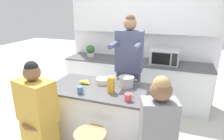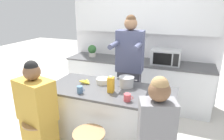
% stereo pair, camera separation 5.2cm
% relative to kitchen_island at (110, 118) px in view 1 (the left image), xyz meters
% --- Properties ---
extents(wall_back, '(3.14, 0.22, 2.70)m').
position_rel_kitchen_island_xyz_m(wall_back, '(0.00, 1.81, 1.09)').
color(wall_back, white).
rests_on(wall_back, ground_plane).
extents(back_counter, '(2.92, 0.66, 0.91)m').
position_rel_kitchen_island_xyz_m(back_counter, '(0.00, 1.49, 0.00)').
color(back_counter, silver).
rests_on(back_counter, ground_plane).
extents(kitchen_island, '(1.75, 0.78, 0.90)m').
position_rel_kitchen_island_xyz_m(kitchen_island, '(0.00, 0.00, 0.00)').
color(kitchen_island, black).
rests_on(kitchen_island, ground_plane).
extents(person_cooking, '(0.44, 0.59, 1.86)m').
position_rel_kitchen_island_xyz_m(person_cooking, '(0.10, 0.58, 0.47)').
color(person_cooking, '#383842').
rests_on(person_cooking, ground_plane).
extents(person_wrapped_blanket, '(0.52, 0.39, 1.39)m').
position_rel_kitchen_island_xyz_m(person_wrapped_blanket, '(-0.72, -0.62, 0.20)').
color(person_wrapped_blanket, gold).
rests_on(person_wrapped_blanket, ground_plane).
extents(cooking_pot, '(0.30, 0.21, 0.14)m').
position_rel_kitchen_island_xyz_m(cooking_pot, '(0.18, 0.16, 0.52)').
color(cooking_pot, '#B7BABC').
rests_on(cooking_pot, kitchen_island).
extents(fruit_bowl, '(0.20, 0.20, 0.08)m').
position_rel_kitchen_island_xyz_m(fruit_bowl, '(-0.17, 0.16, 0.48)').
color(fruit_bowl, silver).
rests_on(fruit_bowl, kitchen_island).
extents(mixing_bowl_steel, '(0.20, 0.20, 0.06)m').
position_rel_kitchen_island_xyz_m(mixing_bowl_steel, '(0.65, 0.08, 0.48)').
color(mixing_bowl_steel, white).
rests_on(mixing_bowl_steel, kitchen_island).
extents(coffee_cup_near, '(0.11, 0.08, 0.09)m').
position_rel_kitchen_island_xyz_m(coffee_cup_near, '(-0.32, -0.25, 0.49)').
color(coffee_cup_near, '#4C7099').
rests_on(coffee_cup_near, kitchen_island).
extents(coffee_cup_far, '(0.12, 0.09, 0.09)m').
position_rel_kitchen_island_xyz_m(coffee_cup_far, '(0.32, -0.25, 0.49)').
color(coffee_cup_far, '#DB4C51').
rests_on(coffee_cup_far, kitchen_island).
extents(banana_bunch, '(0.19, 0.14, 0.06)m').
position_rel_kitchen_island_xyz_m(banana_bunch, '(-0.41, 0.06, 0.47)').
color(banana_bunch, yellow).
rests_on(banana_bunch, kitchen_island).
extents(juice_carton, '(0.08, 0.08, 0.22)m').
position_rel_kitchen_island_xyz_m(juice_carton, '(0.05, -0.09, 0.55)').
color(juice_carton, gold).
rests_on(juice_carton, kitchen_island).
extents(microwave, '(0.53, 0.36, 0.28)m').
position_rel_kitchen_island_xyz_m(microwave, '(0.56, 1.45, 0.60)').
color(microwave, '#B2B5B7').
rests_on(microwave, back_counter).
extents(potted_plant, '(0.18, 0.18, 0.26)m').
position_rel_kitchen_island_xyz_m(potted_plant, '(-1.01, 1.49, 0.59)').
color(potted_plant, beige).
rests_on(potted_plant, back_counter).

